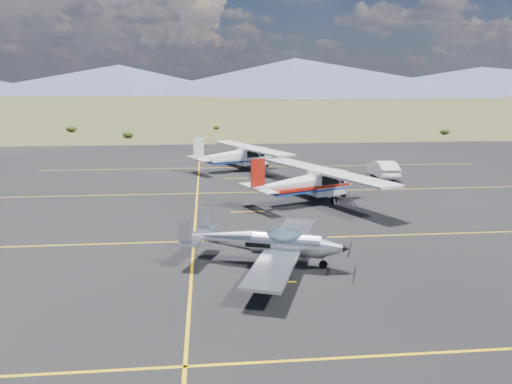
# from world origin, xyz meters

# --- Properties ---
(ground) EXTENTS (1600.00, 1600.00, 0.00)m
(ground) POSITION_xyz_m (0.00, 0.00, 0.00)
(ground) COLOR #383D1C
(ground) RESTS_ON ground
(apron) EXTENTS (72.00, 72.00, 0.02)m
(apron) POSITION_xyz_m (0.00, 7.00, 0.00)
(apron) COLOR black
(apron) RESTS_ON ground
(aircraft_low_wing) EXTENTS (6.73, 9.08, 1.99)m
(aircraft_low_wing) POSITION_xyz_m (-2.83, -1.48, 0.95)
(aircraft_low_wing) COLOR silver
(aircraft_low_wing) RESTS_ON apron
(aircraft_cessna) EXTENTS (8.86, 11.80, 3.09)m
(aircraft_cessna) POSITION_xyz_m (1.14, 9.48, 1.37)
(aircraft_cessna) COLOR silver
(aircraft_cessna) RESTS_ON apron
(aircraft_plain) EXTENTS (8.78, 11.82, 3.08)m
(aircraft_plain) POSITION_xyz_m (-2.51, 22.41, 1.37)
(aircraft_plain) COLOR white
(aircraft_plain) RESTS_ON apron
(sedan) EXTENTS (1.65, 4.35, 1.42)m
(sedan) POSITION_xyz_m (8.97, 17.57, 0.72)
(sedan) COLOR white
(sedan) RESTS_ON apron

